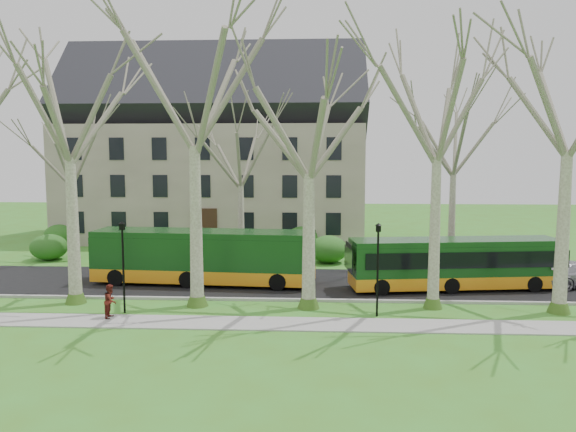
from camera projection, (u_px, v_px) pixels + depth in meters
The scene contains 13 objects.
ground at pixel (252, 309), 27.53m from camera, with size 120.00×120.00×0.00m, color #437822.
sidewalk at pixel (245, 323), 25.05m from camera, with size 70.00×2.00×0.06m, color gray.
road at pixel (263, 283), 32.99m from camera, with size 80.00×8.00×0.06m, color black.
curb at pixel (255, 299), 29.01m from camera, with size 80.00×0.25×0.14m, color #A5A39E.
building at pixel (216, 149), 50.79m from camera, with size 26.50×12.20×16.00m.
tree_row_verge at pixel (251, 166), 27.07m from camera, with size 49.00×7.00×14.00m.
tree_row_far at pixel (250, 177), 37.87m from camera, with size 33.00×7.00×12.00m.
lamp_row at pixel (249, 261), 26.26m from camera, with size 36.22×0.22×4.30m.
hedges at pixel (211, 243), 41.56m from camera, with size 30.60×8.60×2.00m.
bus_lead at pixel (204, 256), 32.53m from camera, with size 12.79×2.67×3.20m, color #113D14, non-canonical shape.
bus_follow at pixel (455, 263), 31.24m from camera, with size 11.61×2.42×2.90m, color #113D14, non-canonical shape.
sedan at pixel (576, 274), 31.91m from camera, with size 2.02×4.98×1.44m, color #BBBAC0.
pedestrian_b at pixel (111, 301), 25.79m from camera, with size 0.75×0.59×1.55m, color #571913.
Camera 1 is at (3.16, -26.75, 7.52)m, focal length 35.00 mm.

